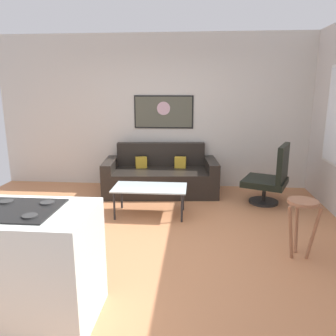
{
  "coord_description": "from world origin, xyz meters",
  "views": [
    {
      "loc": [
        0.54,
        -3.78,
        1.84
      ],
      "look_at": [
        0.14,
        0.9,
        0.7
      ],
      "focal_mm": 35.36,
      "sensor_mm": 36.0,
      "label": 1
    }
  ],
  "objects_px": {
    "coffee_table": "(150,189)",
    "armchair": "(271,177)",
    "couch": "(161,177)",
    "wall_painting": "(164,112)",
    "bar_stool": "(302,213)"
  },
  "relations": [
    {
      "from": "coffee_table",
      "to": "armchair",
      "type": "bearing_deg",
      "value": 18.94
    },
    {
      "from": "couch",
      "to": "wall_painting",
      "type": "xyz_separation_m",
      "value": [
        0.01,
        0.47,
        1.12
      ]
    },
    {
      "from": "coffee_table",
      "to": "bar_stool",
      "type": "height_order",
      "value": "bar_stool"
    },
    {
      "from": "couch",
      "to": "armchair",
      "type": "height_order",
      "value": "armchair"
    },
    {
      "from": "armchair",
      "to": "bar_stool",
      "type": "height_order",
      "value": "armchair"
    },
    {
      "from": "armchair",
      "to": "wall_painting",
      "type": "relative_size",
      "value": 0.9
    },
    {
      "from": "coffee_table",
      "to": "wall_painting",
      "type": "bearing_deg",
      "value": 88.18
    },
    {
      "from": "armchair",
      "to": "wall_painting",
      "type": "distance_m",
      "value": 2.26
    },
    {
      "from": "couch",
      "to": "wall_painting",
      "type": "distance_m",
      "value": 1.22
    },
    {
      "from": "couch",
      "to": "armchair",
      "type": "xyz_separation_m",
      "value": [
        1.83,
        -0.46,
        0.16
      ]
    },
    {
      "from": "coffee_table",
      "to": "bar_stool",
      "type": "distance_m",
      "value": 2.13
    },
    {
      "from": "couch",
      "to": "armchair",
      "type": "distance_m",
      "value": 1.89
    },
    {
      "from": "coffee_table",
      "to": "armchair",
      "type": "height_order",
      "value": "armchair"
    },
    {
      "from": "coffee_table",
      "to": "wall_painting",
      "type": "xyz_separation_m",
      "value": [
        0.05,
        1.57,
        1.01
      ]
    },
    {
      "from": "couch",
      "to": "bar_stool",
      "type": "xyz_separation_m",
      "value": [
        1.78,
        -2.2,
        0.23
      ]
    }
  ]
}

